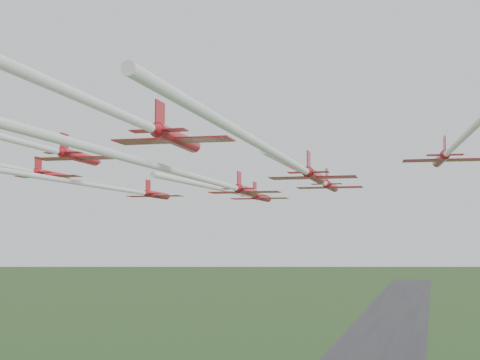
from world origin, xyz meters
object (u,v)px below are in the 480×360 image
(jet_row2_right, at_px, (320,181))
(jet_row3_left, at_px, (2,166))
(jet_trail_solo, at_px, (100,105))
(jet_lead, at_px, (243,193))
(jet_row3_mid, at_px, (210,181))
(jet_row3_right, at_px, (462,139))
(jet_row2_left, at_px, (117,189))
(jet_row4_right, at_px, (294,164))

(jet_row2_right, xyz_separation_m, jet_row3_left, (-34.08, -15.90, 1.20))
(jet_row3_left, distance_m, jet_trail_solo, 40.85)
(jet_lead, height_order, jet_row3_mid, jet_lead)
(jet_lead, height_order, jet_row2_right, jet_row2_right)
(jet_row3_right, bearing_deg, jet_row2_left, 158.14)
(jet_lead, distance_m, jet_trail_solo, 58.40)
(jet_lead, xyz_separation_m, jet_row4_right, (16.09, -41.88, -0.53))
(jet_row3_mid, height_order, jet_trail_solo, jet_trail_solo)
(jet_row2_left, relative_size, jet_row4_right, 1.10)
(jet_row2_right, height_order, jet_row4_right, jet_row2_right)
(jet_row4_right, bearing_deg, jet_lead, 109.77)
(jet_lead, xyz_separation_m, jet_row3_right, (29.28, -31.17, 2.49))
(jet_row2_left, relative_size, jet_row3_mid, 0.87)
(jet_lead, distance_m, jet_row3_mid, 30.79)
(jet_row2_right, bearing_deg, jet_lead, 136.42)
(jet_row3_left, bearing_deg, jet_row4_right, -24.88)
(jet_row3_mid, distance_m, jet_row4_right, 15.89)
(jet_row2_right, bearing_deg, jet_row3_mid, -115.43)
(jet_row3_left, xyz_separation_m, jet_row3_right, (49.97, -2.88, 0.72))
(jet_row2_left, xyz_separation_m, jet_trail_solo, (17.93, -38.18, 2.08))
(jet_row3_mid, relative_size, jet_row3_right, 0.98)
(jet_row2_left, relative_size, jet_trail_solo, 0.87)
(jet_row3_right, bearing_deg, jet_row3_left, 170.90)
(jet_row3_left, height_order, jet_trail_solo, jet_trail_solo)
(jet_row2_right, xyz_separation_m, jet_row4_right, (2.70, -29.49, -1.10))
(jet_row3_mid, bearing_deg, jet_lead, 97.73)
(jet_row3_right, height_order, jet_trail_solo, jet_row3_right)
(jet_row3_mid, xyz_separation_m, jet_trail_solo, (2.28, -27.55, 2.34))
(jet_row3_right, xyz_separation_m, jet_trail_solo, (-21.83, -26.73, -0.85))
(jet_row2_right, relative_size, jet_row4_right, 0.96)
(jet_row3_right, bearing_deg, jet_row3_mid, 172.24)
(jet_row3_left, distance_m, jet_row4_right, 39.28)
(jet_lead, bearing_deg, jet_row3_left, -125.53)
(jet_lead, height_order, jet_row3_left, jet_row3_left)
(jet_lead, relative_size, jet_row2_right, 1.06)
(jet_row3_left, bearing_deg, jet_trail_solo, -51.06)
(jet_lead, distance_m, jet_row4_right, 44.87)
(jet_lead, bearing_deg, jet_row3_right, -46.14)
(jet_row2_right, bearing_deg, jet_row2_left, -163.74)
(jet_lead, relative_size, jet_row3_mid, 0.80)
(jet_row3_mid, bearing_deg, jet_row2_left, 143.90)
(jet_row3_left, bearing_deg, jet_lead, 49.23)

